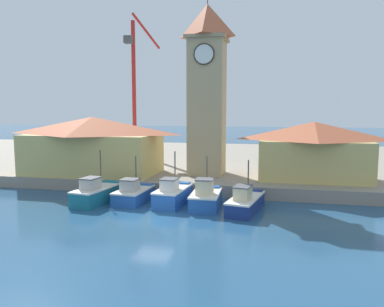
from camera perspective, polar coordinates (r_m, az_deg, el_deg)
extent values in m
plane|color=navy|center=(25.75, -6.02, -10.01)|extent=(300.00, 300.00, 0.00)
cube|color=gray|center=(51.56, 3.54, -1.02)|extent=(120.00, 40.00, 1.08)
cube|color=#196B7F|center=(31.07, -14.26, -6.20)|extent=(2.42, 5.01, 1.14)
cube|color=#196B7F|center=(32.71, -12.18, -4.28)|extent=(1.62, 0.79, 0.24)
cube|color=silver|center=(30.94, -14.29, -5.08)|extent=(2.49, 5.08, 0.12)
cube|color=#B2ADA3|center=(30.17, -15.21, -4.48)|extent=(1.27, 1.57, 0.84)
cube|color=#4C4C51|center=(30.09, -15.24, -3.62)|extent=(1.36, 1.66, 0.08)
cylinder|color=#4C4742|center=(31.17, -13.75, -2.13)|extent=(0.10, 0.10, 2.93)
torus|color=black|center=(31.82, -15.51, -5.94)|extent=(0.18, 0.53, 0.52)
cube|color=#2356A8|center=(30.69, -8.86, -6.43)|extent=(2.27, 4.18, 0.94)
cube|color=#2356A8|center=(32.16, -7.57, -4.72)|extent=(1.78, 0.69, 0.24)
cube|color=silver|center=(30.57, -8.88, -5.47)|extent=(2.33, 4.24, 0.12)
cube|color=#B2ADA3|center=(29.84, -9.46, -4.81)|extent=(1.30, 1.29, 0.87)
cube|color=#4C4C51|center=(29.75, -9.48, -3.91)|extent=(1.38, 1.37, 0.08)
cylinder|color=#4C4742|center=(30.78, -8.54, -2.81)|extent=(0.10, 0.10, 2.60)
torus|color=black|center=(31.33, -10.58, -6.19)|extent=(0.15, 0.53, 0.52)
cube|color=#2356A8|center=(29.58, -2.94, -6.61)|extent=(2.18, 4.54, 1.18)
cube|color=#2356A8|center=(31.25, -1.75, -4.56)|extent=(1.63, 0.71, 0.24)
cube|color=silver|center=(29.44, -2.95, -5.40)|extent=(2.24, 4.60, 0.12)
cube|color=beige|center=(28.63, -3.47, -4.78)|extent=(1.21, 1.40, 0.82)
cube|color=#4C4C51|center=(28.55, -3.47, -3.89)|extent=(1.30, 1.49, 0.08)
cylinder|color=#4C4742|center=(29.69, -2.61, -2.39)|extent=(0.10, 0.10, 2.84)
torus|color=black|center=(30.13, -4.64, -6.38)|extent=(0.16, 0.53, 0.52)
cube|color=#2356A8|center=(28.68, 2.13, -7.16)|extent=(2.20, 4.26, 1.05)
cube|color=#2356A8|center=(30.32, 2.61, -5.16)|extent=(1.75, 0.67, 0.24)
cube|color=silver|center=(28.55, 2.14, -6.04)|extent=(2.27, 4.32, 0.12)
cube|color=beige|center=(27.72, 1.93, -5.14)|extent=(1.27, 1.30, 1.09)
cube|color=#4C4C51|center=(27.60, 1.94, -3.95)|extent=(1.35, 1.39, 0.08)
cylinder|color=#4C4742|center=(28.79, 2.29, -3.08)|extent=(0.10, 0.10, 2.70)
torus|color=black|center=(29.05, 0.04, -6.98)|extent=(0.14, 0.52, 0.52)
cube|color=navy|center=(27.92, 8.18, -7.72)|extent=(2.60, 5.27, 0.95)
cube|color=navy|center=(29.93, 9.29, -5.60)|extent=(1.56, 0.85, 0.24)
cube|color=silver|center=(27.79, 8.19, -6.67)|extent=(2.67, 5.34, 0.12)
cube|color=beige|center=(26.85, 7.74, -6.01)|extent=(1.29, 1.67, 0.90)
cube|color=#4C4C51|center=(26.75, 7.75, -4.99)|extent=(1.39, 1.77, 0.08)
cylinder|color=#4C4742|center=(28.11, 8.56, -3.65)|extent=(0.10, 0.10, 2.64)
torus|color=black|center=(28.40, 6.44, -7.45)|extent=(0.21, 0.53, 0.52)
cube|color=tan|center=(36.65, 2.31, 6.87)|extent=(3.34, 3.34, 12.90)
cube|color=#9C865F|center=(37.27, 2.36, 17.06)|extent=(3.84, 3.84, 0.30)
pyramid|color=#C1603D|center=(37.62, 2.37, 19.58)|extent=(3.84, 3.84, 3.07)
cylinder|color=white|center=(35.32, 1.84, 14.91)|extent=(1.84, 0.12, 1.84)
torus|color=#332D23|center=(35.28, 1.83, 14.92)|extent=(1.96, 0.12, 1.96)
cube|color=tan|center=(38.62, -14.85, -0.03)|extent=(12.71, 6.76, 3.93)
pyramid|color=#C1603D|center=(38.41, -14.98, 4.14)|extent=(13.11, 7.16, 1.70)
cube|color=tan|center=(35.67, 17.99, -0.93)|extent=(9.59, 5.25, 3.59)
pyramid|color=#C1603D|center=(35.44, 18.14, 3.28)|extent=(9.99, 5.65, 1.66)
cube|color=maroon|center=(54.44, -8.67, 0.53)|extent=(2.00, 2.00, 1.20)
cylinder|color=red|center=(54.27, -8.84, 10.37)|extent=(0.56, 0.56, 17.46)
cylinder|color=red|center=(58.49, -6.92, 17.92)|extent=(1.84, 7.55, 3.87)
cube|color=#4C4C4C|center=(53.94, -9.71, 16.74)|extent=(1.00, 1.00, 1.00)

